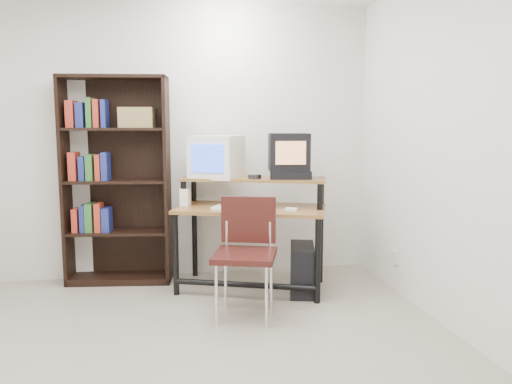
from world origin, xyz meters
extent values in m
cube|color=#A39987|center=(0.00, 0.00, -0.01)|extent=(4.00, 4.00, 0.01)
cube|color=silver|center=(0.00, 2.00, 1.30)|extent=(4.00, 0.01, 2.60)
cube|color=silver|center=(0.00, -2.00, 1.30)|extent=(4.00, 0.01, 2.60)
cube|color=silver|center=(2.00, 0.00, 1.30)|extent=(0.01, 4.00, 2.60)
cube|color=brown|center=(0.76, 1.43, 0.72)|extent=(1.42, 1.03, 0.03)
cube|color=brown|center=(0.80, 1.55, 0.97)|extent=(1.34, 0.79, 0.02)
cylinder|color=black|center=(0.09, 1.37, 0.36)|extent=(0.05, 0.05, 0.72)
cylinder|color=black|center=(1.23, 0.97, 0.36)|extent=(0.05, 0.05, 0.72)
cylinder|color=black|center=(0.28, 1.90, 0.49)|extent=(0.05, 0.05, 0.98)
cylinder|color=black|center=(1.42, 1.50, 0.49)|extent=(0.05, 0.05, 0.98)
cylinder|color=black|center=(0.66, 1.17, 0.12)|extent=(1.15, 0.45, 0.05)
cube|color=white|center=(0.48, 1.68, 1.16)|extent=(0.55, 0.55, 0.39)
cube|color=blue|center=(0.38, 1.49, 1.16)|extent=(0.27, 0.16, 0.24)
cube|color=black|center=(1.11, 1.43, 1.01)|extent=(0.40, 0.33, 0.08)
cube|color=black|center=(1.11, 1.48, 1.21)|extent=(0.39, 0.38, 0.33)
cube|color=tan|center=(1.08, 1.31, 1.21)|extent=(0.26, 0.05, 0.20)
cylinder|color=#26262B|center=(0.79, 1.47, 0.99)|extent=(0.16, 0.16, 0.05)
cube|color=white|center=(0.65, 1.34, 0.74)|extent=(0.51, 0.39, 0.03)
cube|color=black|center=(1.05, 1.19, 0.72)|extent=(0.27, 0.24, 0.01)
cube|color=white|center=(1.06, 1.19, 0.74)|extent=(0.12, 0.10, 0.03)
cube|color=white|center=(0.19, 1.60, 0.80)|extent=(0.10, 0.10, 0.17)
cube|color=black|center=(1.17, 1.24, 0.21)|extent=(0.30, 0.48, 0.42)
cube|color=black|center=(0.60, 0.75, 0.48)|extent=(0.56, 0.56, 0.04)
cube|color=black|center=(0.66, 0.95, 0.72)|extent=(0.42, 0.16, 0.36)
cylinder|color=silver|center=(0.37, 0.63, 0.23)|extent=(0.02, 0.02, 0.46)
cylinder|color=silver|center=(0.72, 0.53, 0.23)|extent=(0.02, 0.02, 0.46)
cylinder|color=silver|center=(0.48, 0.98, 0.23)|extent=(0.02, 0.02, 0.46)
cylinder|color=silver|center=(0.83, 0.88, 0.23)|extent=(0.02, 0.02, 0.46)
cube|color=black|center=(-0.87, 1.88, 0.94)|extent=(0.07, 0.32, 1.89)
cube|color=black|center=(0.04, 1.78, 0.94)|extent=(0.07, 0.32, 1.89)
cube|color=black|center=(-0.40, 1.98, 0.94)|extent=(0.94, 0.13, 1.89)
cube|color=black|center=(-0.42, 1.83, 1.87)|extent=(0.97, 0.42, 0.03)
cube|color=black|center=(-0.42, 1.83, 0.03)|extent=(0.97, 0.42, 0.06)
cube|color=black|center=(-0.42, 1.83, 0.47)|extent=(0.91, 0.40, 0.03)
cube|color=black|center=(-0.42, 1.83, 0.94)|extent=(0.91, 0.40, 0.02)
cube|color=black|center=(-0.42, 1.83, 1.41)|extent=(0.91, 0.40, 0.02)
cube|color=olive|center=(-0.22, 1.81, 1.52)|extent=(0.33, 0.26, 0.18)
cube|color=beige|center=(1.99, 1.15, 0.30)|extent=(0.02, 0.08, 0.12)
camera|label=1|loc=(0.06, -2.83, 1.44)|focal=35.00mm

